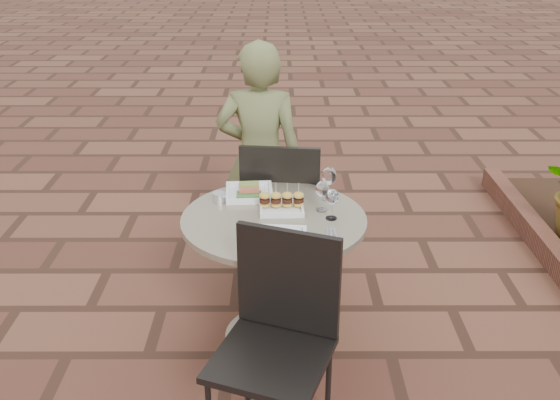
{
  "coord_description": "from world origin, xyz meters",
  "views": [
    {
      "loc": [
        -0.16,
        -2.99,
        2.06
      ],
      "look_at": [
        -0.15,
        -0.29,
        0.82
      ],
      "focal_mm": 40.0,
      "sensor_mm": 36.0,
      "label": 1
    }
  ],
  "objects_px": {
    "plate_tuna": "(275,241)",
    "chair_far": "(281,203)",
    "chair_near": "(279,325)",
    "cafe_table": "(274,261)",
    "diner": "(260,160)",
    "plate_salmon": "(249,192)",
    "plate_sliders": "(282,203)"
  },
  "relations": [
    {
      "from": "chair_far",
      "to": "plate_sliders",
      "type": "relative_size",
      "value": 4.12
    },
    {
      "from": "plate_tuna",
      "to": "chair_far",
      "type": "bearing_deg",
      "value": 87.66
    },
    {
      "from": "chair_far",
      "to": "chair_near",
      "type": "relative_size",
      "value": 1.0
    },
    {
      "from": "chair_near",
      "to": "plate_salmon",
      "type": "bearing_deg",
      "value": 120.39
    },
    {
      "from": "cafe_table",
      "to": "chair_near",
      "type": "height_order",
      "value": "chair_near"
    },
    {
      "from": "chair_far",
      "to": "plate_sliders",
      "type": "distance_m",
      "value": 0.5
    },
    {
      "from": "plate_sliders",
      "to": "cafe_table",
      "type": "bearing_deg",
      "value": -112.64
    },
    {
      "from": "chair_near",
      "to": "plate_tuna",
      "type": "xyz_separation_m",
      "value": [
        -0.02,
        0.35,
        0.2
      ]
    },
    {
      "from": "chair_near",
      "to": "plate_sliders",
      "type": "relative_size",
      "value": 4.12
    },
    {
      "from": "chair_far",
      "to": "plate_tuna",
      "type": "height_order",
      "value": "chair_far"
    },
    {
      "from": "cafe_table",
      "to": "diner",
      "type": "height_order",
      "value": "diner"
    },
    {
      "from": "cafe_table",
      "to": "diner",
      "type": "xyz_separation_m",
      "value": [
        -0.09,
        0.81,
        0.23
      ]
    },
    {
      "from": "plate_salmon",
      "to": "plate_tuna",
      "type": "height_order",
      "value": "plate_salmon"
    },
    {
      "from": "chair_near",
      "to": "plate_salmon",
      "type": "relative_size",
      "value": 3.63
    },
    {
      "from": "plate_tuna",
      "to": "plate_sliders",
      "type": "bearing_deg",
      "value": 85.04
    },
    {
      "from": "diner",
      "to": "plate_salmon",
      "type": "relative_size",
      "value": 5.58
    },
    {
      "from": "plate_salmon",
      "to": "plate_tuna",
      "type": "distance_m",
      "value": 0.55
    },
    {
      "from": "chair_near",
      "to": "diner",
      "type": "distance_m",
      "value": 1.45
    },
    {
      "from": "diner",
      "to": "plate_salmon",
      "type": "height_order",
      "value": "diner"
    },
    {
      "from": "chair_near",
      "to": "chair_far",
      "type": "bearing_deg",
      "value": 109.71
    },
    {
      "from": "chair_far",
      "to": "chair_near",
      "type": "xyz_separation_m",
      "value": [
        -0.01,
        -1.17,
        0.0
      ]
    },
    {
      "from": "diner",
      "to": "plate_salmon",
      "type": "distance_m",
      "value": 0.56
    },
    {
      "from": "plate_salmon",
      "to": "plate_sliders",
      "type": "distance_m",
      "value": 0.24
    },
    {
      "from": "plate_salmon",
      "to": "chair_near",
      "type": "bearing_deg",
      "value": -79.98
    },
    {
      "from": "cafe_table",
      "to": "diner",
      "type": "relative_size",
      "value": 0.63
    },
    {
      "from": "plate_salmon",
      "to": "plate_tuna",
      "type": "bearing_deg",
      "value": -75.82
    },
    {
      "from": "cafe_table",
      "to": "chair_near",
      "type": "distance_m",
      "value": 0.63
    },
    {
      "from": "cafe_table",
      "to": "diner",
      "type": "distance_m",
      "value": 0.85
    },
    {
      "from": "chair_near",
      "to": "plate_tuna",
      "type": "bearing_deg",
      "value": 113.71
    },
    {
      "from": "chair_far",
      "to": "chair_near",
      "type": "distance_m",
      "value": 1.17
    },
    {
      "from": "diner",
      "to": "plate_salmon",
      "type": "bearing_deg",
      "value": 90.5
    },
    {
      "from": "chair_far",
      "to": "diner",
      "type": "height_order",
      "value": "diner"
    }
  ]
}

